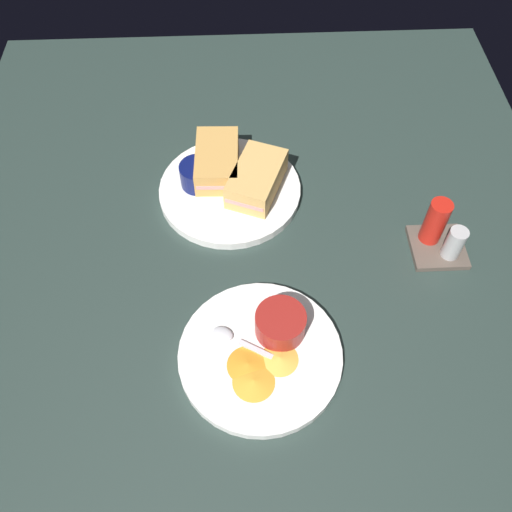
{
  "coord_description": "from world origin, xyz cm",
  "views": [
    {
      "loc": [
        61.06,
        -2.13,
        74.26
      ],
      "look_at": [
        11.18,
        0.12,
        3.0
      ],
      "focal_mm": 37.87,
      "sensor_mm": 36.0,
      "label": 1
    }
  ],
  "objects": [
    {
      "name": "spoon_by_gravy_ramekin",
      "position": [
        25.01,
        -4.27,
        1.96
      ],
      "size": [
        6.19,
        9.3,
        0.8
      ],
      "color": "silver",
      "rests_on": "plate_chips_companion"
    },
    {
      "name": "spoon_by_dark_ramekin",
      "position": [
        -4.51,
        -4.63,
        1.96
      ],
      "size": [
        5.05,
        9.7,
        0.8
      ],
      "color": "silver",
      "rests_on": "plate_sandwich_main"
    },
    {
      "name": "plate_chips_companion",
      "position": [
        27.52,
        0.12,
        0.8
      ],
      "size": [
        24.15,
        24.15,
        1.6
      ],
      "primitive_type": "cylinder",
      "color": "white",
      "rests_on": "ground_plane"
    },
    {
      "name": "sandwich_half_far",
      "position": [
        -9.53,
        -6.02,
        4.0
      ],
      "size": [
        13.49,
        8.04,
        4.8
      ],
      "color": "tan",
      "rests_on": "plate_sandwich_main"
    },
    {
      "name": "condiment_caddy",
      "position": [
        8.58,
        30.67,
        3.41
      ],
      "size": [
        9.0,
        9.0,
        9.5
      ],
      "color": "brown",
      "rests_on": "ground_plane"
    },
    {
      "name": "ramekin_dark_sauce",
      "position": [
        -6.46,
        -9.5,
        3.89
      ],
      "size": [
        6.38,
        6.38,
        4.28
      ],
      "color": "#0C144C",
      "rests_on": "plate_sandwich_main"
    },
    {
      "name": "plate_sandwich_main",
      "position": [
        -5.16,
        -3.89,
        0.8
      ],
      "size": [
        25.6,
        25.6,
        1.6
      ],
      "primitive_type": "cylinder",
      "color": "white",
      "rests_on": "ground_plane"
    },
    {
      "name": "ground_plane",
      "position": [
        0.0,
        0.0,
        -1.5
      ],
      "size": [
        110.0,
        110.0,
        3.0
      ],
      "primitive_type": "cube",
      "color": "#283833"
    },
    {
      "name": "ramekin_light_gravy",
      "position": [
        23.9,
        3.14,
        3.76
      ],
      "size": [
        7.54,
        7.54,
        4.03
      ],
      "color": "maroon",
      "rests_on": "plate_chips_companion"
    },
    {
      "name": "sandwich_half_near",
      "position": [
        -4.82,
        0.97,
        4.0
      ],
      "size": [
        14.91,
        11.92,
        4.8
      ],
      "color": "tan",
      "rests_on": "plate_sandwich_main"
    },
    {
      "name": "plantain_chip_scatter",
      "position": [
        30.05,
        -0.26,
        1.9
      ],
      "size": [
        11.4,
        12.9,
        0.6
      ],
      "color": "orange",
      "rests_on": "plate_chips_companion"
    }
  ]
}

